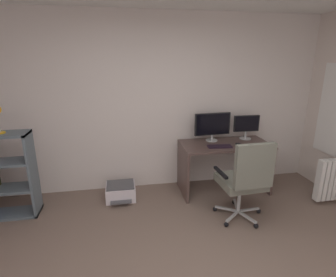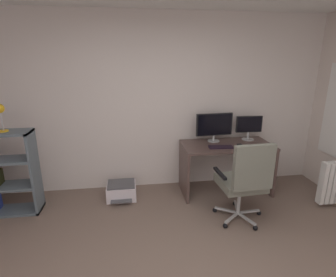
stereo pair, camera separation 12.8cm
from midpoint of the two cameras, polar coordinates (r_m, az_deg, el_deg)
name	(u,v)px [view 2 (the right image)]	position (r m, az deg, el deg)	size (l,w,h in m)	color
wall_back	(154,104)	(4.06, -2.19, 7.35)	(5.20, 0.10, 2.61)	silver
desk	(226,158)	(4.10, 13.17, -4.01)	(1.31, 0.65, 0.76)	#503C38
monitor_main	(214,125)	(4.07, 10.73, 2.76)	(0.56, 0.18, 0.43)	#B2B5B7
monitor_secondary	(249,126)	(4.28, 17.70, 2.61)	(0.40, 0.18, 0.37)	#B2B5B7
keyboard	(221,147)	(3.85, 12.12, -1.80)	(0.34, 0.13, 0.02)	black
computer_mouse	(240,146)	(3.95, 16.06, -1.50)	(0.06, 0.10, 0.03)	black
office_chair	(245,179)	(3.35, 17.14, -8.28)	(0.64, 0.64, 1.07)	#B7BABC
desk_lamp	(0,112)	(3.75, -31.36, 4.90)	(0.11, 0.11, 0.34)	gold
printer	(122,191)	(4.02, -8.96, -10.93)	(0.42, 0.43, 0.23)	silver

